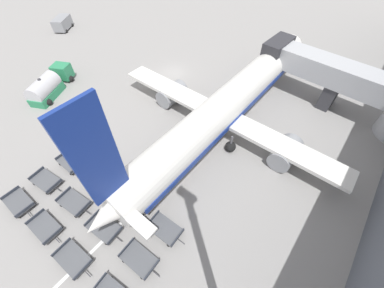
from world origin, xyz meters
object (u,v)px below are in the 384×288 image
object	(u,v)px
baggage_dolly_row_near_col_b	(45,227)
baggage_dolly_row_mid_a_col_d	(139,259)
airplane	(225,107)
baggage_dolly_row_mid_b_col_b	(99,181)
baggage_dolly_row_mid_a_col_b	(74,202)
baggage_dolly_row_mid_a_col_a	(46,181)
baggage_dolly_row_near_col_c	(73,259)
service_van	(62,23)
baggage_dolly_row_mid_b_col_d	(165,229)
baggage_dolly_row_mid_a_col_c	(104,228)
baggage_dolly_row_near_col_a	(19,202)
baggage_dolly_row_mid_b_col_c	(127,203)
fuel_tanker_primary	(49,86)
baggage_dolly_row_mid_b_col_a	(71,162)

from	to	relation	value
baggage_dolly_row_near_col_b	baggage_dolly_row_mid_a_col_d	size ratio (longest dim) A/B	1.00
airplane	baggage_dolly_row_mid_b_col_b	xyz separation A→B (m)	(-5.08, -14.97, -2.56)
airplane	baggage_dolly_row_mid_a_col_b	world-z (taller)	airplane
baggage_dolly_row_near_col_b	baggage_dolly_row_mid_a_col_a	bearing A→B (deg)	149.69
baggage_dolly_row_mid_a_col_a	baggage_dolly_row_near_col_b	bearing A→B (deg)	-30.31
baggage_dolly_row_mid_a_col_d	baggage_dolly_row_near_col_c	bearing A→B (deg)	-141.41
service_van	baggage_dolly_row_mid_b_col_d	size ratio (longest dim) A/B	1.32
service_van	baggage_dolly_row_mid_a_col_c	xyz separation A→B (m)	(39.68, -20.56, -0.72)
baggage_dolly_row_near_col_a	baggage_dolly_row_mid_a_col_b	bearing A→B (deg)	38.72
baggage_dolly_row_near_col_a	baggage_dolly_row_mid_b_col_c	xyz separation A→B (m)	(8.03, 6.35, 0.00)
baggage_dolly_row_mid_a_col_d	baggage_dolly_row_mid_a_col_c	bearing A→B (deg)	-177.80
baggage_dolly_row_mid_a_col_a	baggage_dolly_row_mid_b_col_d	world-z (taller)	same
service_van	baggage_dolly_row_mid_b_col_c	bearing A→B (deg)	-24.21
baggage_dolly_row_near_col_b	baggage_dolly_row_near_col_c	size ratio (longest dim) A/B	1.00
fuel_tanker_primary	baggage_dolly_row_mid_a_col_b	bearing A→B (deg)	-23.93
baggage_dolly_row_near_col_c	baggage_dolly_row_mid_b_col_d	world-z (taller)	same
baggage_dolly_row_mid_a_col_a	baggage_dolly_row_mid_b_col_c	size ratio (longest dim) A/B	1.01
baggage_dolly_row_near_col_c	baggage_dolly_row_mid_b_col_c	bearing A→B (deg)	93.38
baggage_dolly_row_mid_a_col_b	baggage_dolly_row_mid_b_col_d	distance (m)	9.12
baggage_dolly_row_near_col_b	baggage_dolly_row_mid_a_col_d	bearing A→B (deg)	21.96
baggage_dolly_row_mid_b_col_d	baggage_dolly_row_mid_a_col_d	bearing A→B (deg)	-89.07
baggage_dolly_row_mid_a_col_b	baggage_dolly_row_mid_b_col_a	world-z (taller)	same
baggage_dolly_row_mid_a_col_a	baggage_dolly_row_mid_b_col_c	world-z (taller)	same
airplane	baggage_dolly_row_mid_b_col_d	bearing A→B (deg)	-76.42
baggage_dolly_row_mid_b_col_a	service_van	bearing A→B (deg)	149.50
baggage_dolly_row_mid_a_col_d	baggage_dolly_row_mid_b_col_a	distance (m)	13.04
baggage_dolly_row_near_col_a	baggage_dolly_row_near_col_c	distance (m)	8.39
fuel_tanker_primary	baggage_dolly_row_mid_a_col_c	xyz separation A→B (m)	(22.01, -7.67, -0.79)
baggage_dolly_row_mid_b_col_d	baggage_dolly_row_mid_a_col_c	bearing A→B (deg)	-142.63
fuel_tanker_primary	baggage_dolly_row_near_col_a	bearing A→B (deg)	-39.15
airplane	baggage_dolly_row_near_col_b	world-z (taller)	airplane
baggage_dolly_row_mid_b_col_d	fuel_tanker_primary	bearing A→B (deg)	170.46
baggage_dolly_row_mid_a_col_d	baggage_dolly_row_near_col_b	bearing A→B (deg)	-158.04
baggage_dolly_row_mid_a_col_a	baggage_dolly_row_mid_b_col_b	bearing A→B (deg)	37.99
service_van	baggage_dolly_row_near_col_a	distance (m)	39.61
baggage_dolly_row_mid_b_col_b	baggage_dolly_row_mid_b_col_d	distance (m)	8.57
fuel_tanker_primary	baggage_dolly_row_mid_b_col_a	xyz separation A→B (m)	(13.45, -5.44, -0.79)
baggage_dolly_row_mid_a_col_d	baggage_dolly_row_mid_b_col_d	size ratio (longest dim) A/B	1.00
fuel_tanker_primary	baggage_dolly_row_mid_b_col_d	world-z (taller)	fuel_tanker_primary
airplane	baggage_dolly_row_near_col_a	bearing A→B (deg)	-113.21
fuel_tanker_primary	service_van	xyz separation A→B (m)	(-17.67, 12.89, -0.08)
fuel_tanker_primary	baggage_dolly_row_mid_a_col_d	size ratio (longest dim) A/B	2.21
baggage_dolly_row_mid_b_col_d	baggage_dolly_row_mid_a_col_a	bearing A→B (deg)	-162.89
baggage_dolly_row_mid_a_col_c	baggage_dolly_row_mid_a_col_d	distance (m)	4.31
baggage_dolly_row_mid_b_col_c	baggage_dolly_row_mid_a_col_d	bearing A→B (deg)	-30.35
baggage_dolly_row_mid_a_col_d	baggage_dolly_row_mid_a_col_a	bearing A→B (deg)	-176.29
baggage_dolly_row_mid_b_col_a	baggage_dolly_row_mid_b_col_c	size ratio (longest dim) A/B	0.99
service_van	baggage_dolly_row_near_col_b	xyz separation A→B (m)	(35.59, -23.78, -0.72)
baggage_dolly_row_near_col_a	baggage_dolly_row_near_col_b	size ratio (longest dim) A/B	1.00
service_van	baggage_dolly_row_mid_a_col_a	xyz separation A→B (m)	(31.22, -21.22, -0.72)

